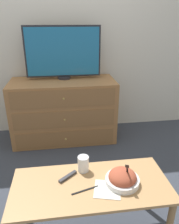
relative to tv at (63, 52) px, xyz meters
name	(u,v)px	position (x,y,z in m)	size (l,w,h in m)	color
ground_plane	(62,127)	(-0.06, 0.21, -1.10)	(12.00, 12.00, 0.00)	#383D47
wall_back	(57,34)	(-0.06, 0.23, 0.20)	(12.00, 0.05, 2.60)	silver
dresser	(64,110)	(-0.02, -0.10, -0.71)	(1.29, 0.57, 0.78)	#9E6B3D
tv	(63,52)	(0.00, 0.00, 0.00)	(0.91, 0.16, 0.63)	#232328
coffee_table	(91,193)	(0.11, -1.58, -0.70)	(1.04, 0.47, 0.48)	tan
takeout_bowl	(122,178)	(0.32, -1.60, -0.59)	(0.23, 0.23, 0.19)	silver
drink_cup	(83,165)	(0.08, -1.44, -0.58)	(0.08, 0.08, 0.12)	white
napkin	(107,189)	(0.21, -1.65, -0.63)	(0.20, 0.20, 0.00)	silver
knife	(85,190)	(0.07, -1.64, -0.63)	(0.18, 0.06, 0.01)	black
remote_control	(68,177)	(-0.04, -1.50, -0.62)	(0.13, 0.11, 0.02)	#38383D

